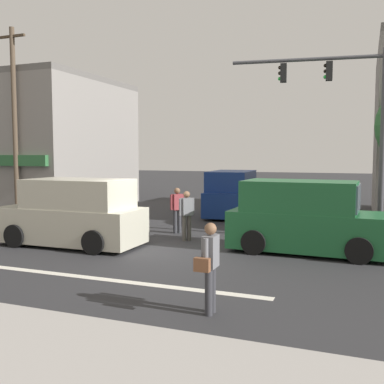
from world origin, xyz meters
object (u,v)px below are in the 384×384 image
(pedestrian_far_side, at_px, (187,213))
(van_waiting_far, at_px, (306,219))
(utility_pole_near_left, at_px, (15,120))
(van_parked_curbside, at_px, (232,194))
(van_crossing_leftbound, at_px, (73,214))
(traffic_light_mast, at_px, (351,114))
(pedestrian_mid_crossing, at_px, (177,207))
(pedestrian_foreground_with_bag, at_px, (210,263))

(pedestrian_far_side, bearing_deg, van_waiting_far, -5.27)
(utility_pole_near_left, bearing_deg, van_waiting_far, -12.22)
(van_parked_curbside, bearing_deg, van_crossing_leftbound, -107.82)
(utility_pole_near_left, height_order, pedestrian_far_side, utility_pole_near_left)
(traffic_light_mast, height_order, van_parked_curbside, traffic_light_mast)
(utility_pole_near_left, distance_m, pedestrian_mid_crossing, 9.36)
(van_parked_curbside, height_order, van_waiting_far, same)
(pedestrian_mid_crossing, bearing_deg, pedestrian_far_side, -54.79)
(van_waiting_far, height_order, pedestrian_foreground_with_bag, van_waiting_far)
(utility_pole_near_left, height_order, traffic_light_mast, utility_pole_near_left)
(van_waiting_far, height_order, pedestrian_mid_crossing, van_waiting_far)
(pedestrian_foreground_with_bag, height_order, pedestrian_far_side, same)
(traffic_light_mast, bearing_deg, pedestrian_foreground_with_bag, -104.63)
(van_parked_curbside, xyz_separation_m, pedestrian_far_side, (0.31, -6.55, -0.06))
(utility_pole_near_left, xyz_separation_m, pedestrian_mid_crossing, (8.59, -1.30, -3.48))
(van_crossing_leftbound, height_order, van_waiting_far, same)
(pedestrian_foreground_with_bag, bearing_deg, utility_pole_near_left, 144.70)
(van_parked_curbside, xyz_separation_m, pedestrian_foreground_with_bag, (3.28, -12.81, -0.05))
(pedestrian_foreground_with_bag, xyz_separation_m, pedestrian_mid_crossing, (-3.84, 7.50, -0.00))
(van_crossing_leftbound, height_order, pedestrian_mid_crossing, van_crossing_leftbound)
(traffic_light_mast, distance_m, van_waiting_far, 3.89)
(van_crossing_leftbound, distance_m, pedestrian_mid_crossing, 3.90)
(pedestrian_far_side, bearing_deg, van_parked_curbside, 92.71)
(van_waiting_far, distance_m, pedestrian_foreground_with_bag, 5.98)
(utility_pole_near_left, distance_m, van_waiting_far, 14.12)
(van_crossing_leftbound, bearing_deg, pedestrian_mid_crossing, 55.95)
(van_waiting_far, bearing_deg, pedestrian_far_side, 174.73)
(traffic_light_mast, height_order, pedestrian_foreground_with_bag, traffic_light_mast)
(van_waiting_far, distance_m, pedestrian_far_side, 3.95)
(utility_pole_near_left, bearing_deg, van_crossing_leftbound, -35.29)
(traffic_light_mast, bearing_deg, van_parked_curbside, 137.23)
(van_waiting_far, bearing_deg, pedestrian_foreground_with_bag, -99.27)
(pedestrian_far_side, bearing_deg, van_crossing_leftbound, -146.87)
(van_crossing_leftbound, height_order, pedestrian_far_side, van_crossing_leftbound)
(traffic_light_mast, relative_size, van_parked_curbside, 1.31)
(van_waiting_far, bearing_deg, van_crossing_leftbound, -166.85)
(van_crossing_leftbound, relative_size, pedestrian_far_side, 2.76)
(utility_pole_near_left, height_order, van_parked_curbside, utility_pole_near_left)
(pedestrian_mid_crossing, height_order, pedestrian_far_side, same)
(utility_pole_near_left, relative_size, van_parked_curbside, 1.81)
(pedestrian_mid_crossing, relative_size, pedestrian_far_side, 1.00)
(pedestrian_far_side, bearing_deg, pedestrian_foreground_with_bag, -64.64)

